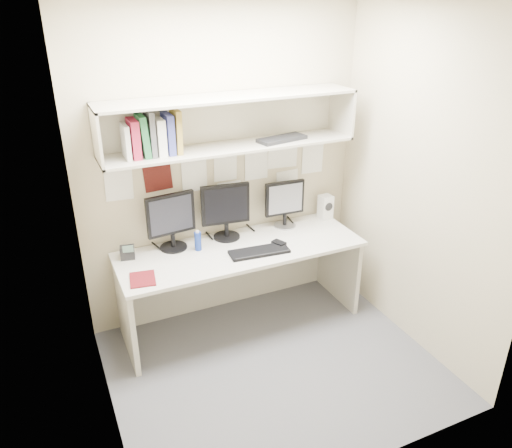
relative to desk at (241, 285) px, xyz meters
name	(u,v)px	position (x,y,z in m)	size (l,w,h in m)	color
floor	(274,367)	(0.00, -0.65, -0.37)	(2.40, 2.00, 0.01)	#4D4D53
wall_back	(223,168)	(0.00, 0.35, 0.93)	(2.40, 0.02, 2.60)	#B7AB8C
wall_front	(369,285)	(0.00, -1.65, 0.93)	(2.40, 0.02, 2.60)	#B7AB8C
wall_left	(89,247)	(-1.20, -0.65, 0.93)	(0.02, 2.00, 2.60)	#B7AB8C
wall_right	(420,185)	(1.20, -0.65, 0.93)	(0.02, 2.00, 2.60)	#B7AB8C
desk	(241,285)	(0.00, 0.00, 0.00)	(2.00, 0.70, 0.73)	beige
overhead_hutch	(228,121)	(0.00, 0.21, 1.35)	(2.00, 0.38, 0.40)	beige
pinned_papers	(223,174)	(0.00, 0.34, 0.88)	(1.92, 0.01, 0.48)	white
monitor_left	(171,219)	(-0.50, 0.22, 0.62)	(0.40, 0.22, 0.46)	black
monitor_center	(226,209)	(-0.04, 0.22, 0.62)	(0.41, 0.22, 0.47)	black
monitor_right	(285,202)	(0.52, 0.22, 0.59)	(0.36, 0.20, 0.41)	#A5A5AA
keyboard	(259,252)	(0.10, -0.16, 0.38)	(0.48, 0.17, 0.02)	black
mouse	(279,244)	(0.30, -0.10, 0.38)	(0.07, 0.11, 0.03)	black
speaker	(325,207)	(0.94, 0.22, 0.47)	(0.11, 0.12, 0.22)	silver
blue_bottle	(198,241)	(-0.33, 0.10, 0.44)	(0.05, 0.05, 0.17)	navy
maroon_notebook	(143,279)	(-0.84, -0.18, 0.37)	(0.18, 0.22, 0.01)	maroon
desk_phone	(127,252)	(-0.87, 0.19, 0.42)	(0.12, 0.12, 0.13)	black
book_stack	(152,135)	(-0.60, 0.16, 1.32)	(0.40, 0.20, 0.33)	silver
hutch_tray	(282,139)	(0.42, 0.12, 1.19)	(0.41, 0.16, 0.03)	black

